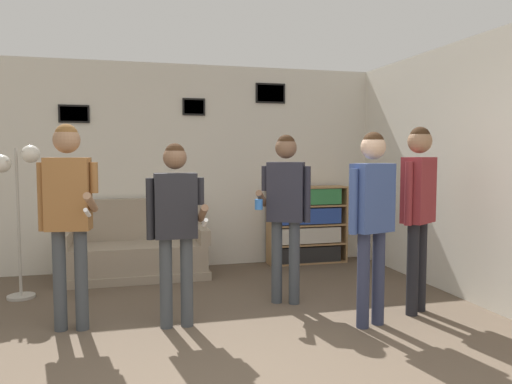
% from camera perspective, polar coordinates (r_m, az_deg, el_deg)
% --- Properties ---
extents(wall_back, '(7.65, 0.08, 2.70)m').
position_cam_1_polar(wall_back, '(6.74, -8.15, 2.93)').
color(wall_back, silver).
rests_on(wall_back, ground_plane).
extents(wall_right, '(0.06, 6.23, 2.70)m').
position_cam_1_polar(wall_right, '(5.87, 21.10, 2.43)').
color(wall_right, silver).
rests_on(wall_right, ground_plane).
extents(couch, '(1.74, 0.80, 0.95)m').
position_cam_1_polar(couch, '(6.40, -13.57, -6.69)').
color(couch, gray).
rests_on(couch, ground_plane).
extents(bookshelf, '(1.11, 0.30, 1.07)m').
position_cam_1_polar(bookshelf, '(6.99, 5.84, -3.76)').
color(bookshelf, '#A87F51').
rests_on(bookshelf, ground_plane).
extents(floor_lamp, '(0.47, 0.28, 1.61)m').
position_cam_1_polar(floor_lamp, '(5.74, -25.64, 0.90)').
color(floor_lamp, '#ADA89E').
rests_on(floor_lamp, ground_plane).
extents(person_player_foreground_left, '(0.50, 0.51, 1.77)m').
position_cam_1_polar(person_player_foreground_left, '(4.52, -20.67, -1.21)').
color(person_player_foreground_left, '#3D4247').
rests_on(person_player_foreground_left, ground_plane).
extents(person_player_foreground_center, '(0.50, 0.44, 1.61)m').
position_cam_1_polar(person_player_foreground_center, '(4.38, -9.17, -2.72)').
color(person_player_foreground_center, '#3D4247').
rests_on(person_player_foreground_center, ground_plane).
extents(person_watcher_holding_cup, '(0.58, 0.36, 1.71)m').
position_cam_1_polar(person_watcher_holding_cup, '(5.02, 3.41, -0.92)').
color(person_watcher_holding_cup, '#3D4247').
rests_on(person_watcher_holding_cup, ground_plane).
extents(person_spectator_near_bookshelf, '(0.48, 0.29, 1.71)m').
position_cam_1_polar(person_spectator_near_bookshelf, '(4.46, 13.13, -1.73)').
color(person_spectator_near_bookshelf, '#2D334C').
rests_on(person_spectator_near_bookshelf, ground_plane).
extents(person_spectator_far_right, '(0.43, 0.37, 1.77)m').
position_cam_1_polar(person_spectator_far_right, '(4.94, 18.06, -0.70)').
color(person_spectator_far_right, black).
rests_on(person_spectator_far_right, ground_plane).
extents(bottle_on_floor, '(0.07, 0.07, 0.26)m').
position_cam_1_polar(bottle_on_floor, '(5.74, -19.18, -10.18)').
color(bottle_on_floor, brown).
rests_on(bottle_on_floor, ground_plane).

